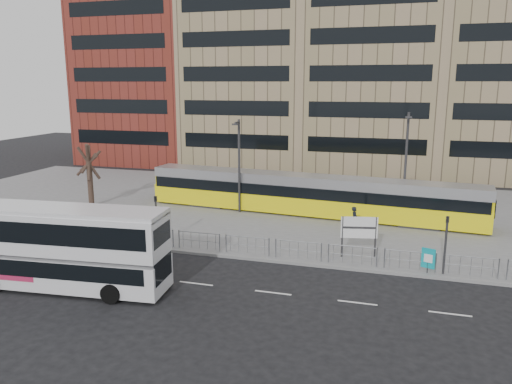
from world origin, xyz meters
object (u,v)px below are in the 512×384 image
(ad_panel, at_px, (428,259))
(lamp_post_east, at_px, (406,162))
(traffic_light_west, at_px, (156,214))
(bare_tree, at_px, (87,142))
(pedestrian, at_px, (354,220))
(lamp_post_west, at_px, (239,162))
(station_sign, at_px, (359,229))
(double_decker_bus, at_px, (63,245))
(traffic_light_east, at_px, (446,237))
(tram, at_px, (308,195))

(ad_panel, xyz_separation_m, lamp_post_east, (-1.33, 10.69, 3.45))
(traffic_light_west, relative_size, bare_tree, 0.41)
(pedestrian, distance_m, traffic_light_west, 12.87)
(traffic_light_west, relative_size, lamp_post_west, 0.44)
(station_sign, relative_size, pedestrian, 1.35)
(ad_panel, xyz_separation_m, lamp_post_west, (-13.36, 9.12, 3.13))
(bare_tree, bearing_deg, ad_panel, -16.67)
(ad_panel, bearing_deg, station_sign, 178.19)
(lamp_post_east, bearing_deg, ad_panel, -82.92)
(double_decker_bus, xyz_separation_m, station_sign, (13.41, 8.14, -0.41))
(double_decker_bus, bearing_deg, traffic_light_east, 15.86)
(lamp_post_west, height_order, lamp_post_east, lamp_post_east)
(pedestrian, bearing_deg, lamp_post_east, -27.42)
(tram, height_order, traffic_light_east, traffic_light_east)
(double_decker_bus, height_order, traffic_light_east, double_decker_bus)
(pedestrian, distance_m, traffic_light_east, 8.05)
(ad_panel, height_order, traffic_light_west, traffic_light_west)
(ad_panel, bearing_deg, lamp_post_west, 165.13)
(pedestrian, distance_m, lamp_post_west, 9.93)
(station_sign, height_order, traffic_light_east, traffic_light_east)
(station_sign, distance_m, traffic_light_west, 12.04)
(traffic_light_east, bearing_deg, tram, 141.21)
(double_decker_bus, height_order, tram, double_decker_bus)
(ad_panel, bearing_deg, traffic_light_west, -160.93)
(pedestrian, bearing_deg, ad_panel, -138.07)
(tram, bearing_deg, traffic_light_west, -121.57)
(tram, xyz_separation_m, pedestrian, (3.86, -3.86, -0.62))
(traffic_light_east, height_order, lamp_post_west, lamp_post_west)
(traffic_light_east, bearing_deg, ad_panel, -163.70)
(lamp_post_west, distance_m, lamp_post_east, 12.14)
(lamp_post_west, bearing_deg, tram, 10.20)
(ad_panel, height_order, traffic_light_east, traffic_light_east)
(pedestrian, height_order, bare_tree, bare_tree)
(bare_tree, bearing_deg, traffic_light_east, -15.99)
(double_decker_bus, relative_size, traffic_light_east, 3.35)
(double_decker_bus, xyz_separation_m, traffic_light_east, (17.90, 6.80, -0.08))
(traffic_light_east, distance_m, bare_tree, 27.42)
(lamp_post_east, bearing_deg, traffic_light_east, -78.69)
(traffic_light_west, distance_m, lamp_post_east, 17.96)
(station_sign, relative_size, lamp_post_east, 0.31)
(traffic_light_east, xyz_separation_m, lamp_post_west, (-14.15, 9.02, 1.93))
(station_sign, height_order, bare_tree, bare_tree)
(traffic_light_east, bearing_deg, double_decker_bus, -150.19)
(lamp_post_west, relative_size, bare_tree, 0.94)
(bare_tree, bearing_deg, station_sign, -15.87)
(traffic_light_east, xyz_separation_m, bare_tree, (-26.18, 7.50, 3.23))
(pedestrian, xyz_separation_m, traffic_light_west, (-11.29, -6.08, 1.09))
(tram, xyz_separation_m, traffic_light_west, (-7.44, -9.94, 0.48))
(lamp_post_west, bearing_deg, station_sign, -38.48)
(station_sign, bearing_deg, traffic_light_west, 174.73)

